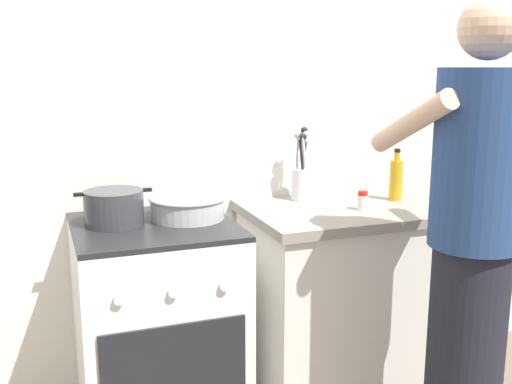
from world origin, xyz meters
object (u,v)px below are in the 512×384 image
object	(u,v)px
mixing_bowl	(187,206)
spice_bottle	(363,201)
stove_range	(158,335)
utensil_crock	(302,177)
oil_bottle	(396,179)
pot	(114,208)
person	(471,257)

from	to	relation	value
mixing_bowl	spice_bottle	distance (m)	0.72
stove_range	spice_bottle	xyz separation A→B (m)	(0.85, -0.07, 0.49)
utensil_crock	oil_bottle	bearing A→B (deg)	-21.33
stove_range	spice_bottle	distance (m)	0.99
mixing_bowl	oil_bottle	size ratio (longest dim) A/B	1.31
mixing_bowl	utensil_crock	bearing A→B (deg)	15.16
pot	person	size ratio (longest dim) A/B	0.17
mixing_bowl	pot	bearing A→B (deg)	179.20
pot	person	world-z (taller)	person
oil_bottle	spice_bottle	bearing A→B (deg)	-153.73
spice_bottle	person	bearing A→B (deg)	-81.12
mixing_bowl	spice_bottle	world-z (taller)	mixing_bowl
spice_bottle	pot	bearing A→B (deg)	173.25
oil_bottle	person	bearing A→B (deg)	-102.00
pot	mixing_bowl	world-z (taller)	pot
pot	oil_bottle	size ratio (longest dim) A/B	1.24
pot	mixing_bowl	bearing A→B (deg)	-0.80
pot	spice_bottle	bearing A→B (deg)	-6.75
stove_range	mixing_bowl	distance (m)	0.52
spice_bottle	person	xyz separation A→B (m)	(0.09, -0.57, -0.08)
person	oil_bottle	bearing A→B (deg)	78.00
stove_range	person	xyz separation A→B (m)	(0.94, -0.64, 0.41)
stove_range	person	bearing A→B (deg)	-34.21
spice_bottle	oil_bottle	distance (m)	0.27
mixing_bowl	person	world-z (taller)	person
pot	utensil_crock	size ratio (longest dim) A/B	0.88
utensil_crock	mixing_bowl	bearing A→B (deg)	-164.84
mixing_bowl	oil_bottle	world-z (taller)	oil_bottle
person	stove_range	bearing A→B (deg)	145.79
spice_bottle	oil_bottle	xyz separation A→B (m)	(0.23, 0.12, 0.06)
person	pot	bearing A→B (deg)	147.70
utensil_crock	person	size ratio (longest dim) A/B	0.19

